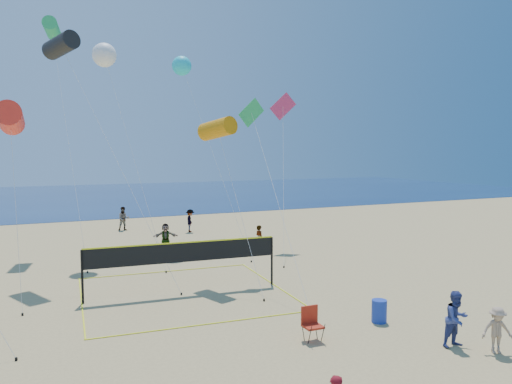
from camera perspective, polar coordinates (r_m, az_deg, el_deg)
name	(u,v)px	position (r m, az deg, el deg)	size (l,w,h in m)	color
ocean	(82,197)	(73.14, -19.22, -0.52)	(140.00, 50.00, 0.03)	#10224F
bystander_a	(457,319)	(18.04, 21.95, -13.31)	(0.90, 0.70, 1.85)	navy
bystander_b	(497,330)	(18.07, 25.85, -14.02)	(0.96, 0.55, 1.49)	tan
far_person_1	(166,237)	(32.91, -10.30, -5.04)	(1.59, 0.51, 1.71)	gray
far_person_2	(259,239)	(31.42, 0.39, -5.40)	(0.64, 0.42, 1.75)	gray
far_person_3	(124,219)	(41.49, -14.89, -2.96)	(0.93, 0.73, 1.91)	gray
far_person_4	(190,221)	(39.66, -7.53, -3.27)	(1.16, 0.67, 1.80)	gray
camp_chair	(311,321)	(17.52, 6.34, -14.47)	(0.64, 0.78, 1.28)	#AB2513
trash_barrel	(379,311)	(19.73, 13.90, -13.07)	(0.56, 0.56, 0.85)	#1935A8
volleyball_net	(183,258)	(22.75, -8.31, -7.50)	(9.35, 9.21, 2.35)	black
kite_0	(10,118)	(23.43, -26.28, 7.55)	(1.13, 3.67, 8.44)	red
kite_1	(61,45)	(28.27, -21.38, 15.33)	(5.23, 7.85, 12.40)	black
kite_2	(217,129)	(24.64, -4.44, 7.20)	(1.55, 5.51, 8.06)	orange
kite_4	(254,123)	(25.28, -0.17, 7.88)	(1.61, 7.59, 9.11)	#27B15C
kite_5	(283,113)	(33.73, 3.10, 9.06)	(4.18, 6.48, 10.33)	#C63062
kite_6	(104,55)	(31.86, -16.95, 14.73)	(2.88, 6.49, 12.76)	white
kite_7	(182,66)	(34.19, -8.48, 14.06)	(2.92, 7.43, 12.62)	#1BD0E5
kite_8	(52,29)	(35.89, -22.30, 16.88)	(1.64, 9.15, 14.77)	#27B15C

